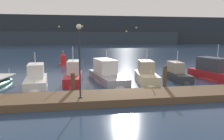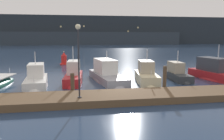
% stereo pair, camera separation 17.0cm
% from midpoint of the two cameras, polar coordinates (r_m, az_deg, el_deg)
% --- Properties ---
extents(ground_plane, '(400.00, 400.00, 0.00)m').
position_cam_midpoint_polar(ground_plane, '(16.45, 1.65, -5.89)').
color(ground_plane, navy).
extents(dock, '(29.17, 2.80, 0.45)m').
position_cam_midpoint_polar(dock, '(14.48, 3.21, -7.00)').
color(dock, brown).
rests_on(dock, ground).
extents(mooring_pile_1, '(0.28, 0.28, 1.63)m').
position_cam_midpoint_polar(mooring_pile_1, '(15.61, -10.45, -3.76)').
color(mooring_pile_1, '#4C3D2D').
rests_on(mooring_pile_1, ground).
extents(mooring_pile_2, '(0.28, 0.28, 1.98)m').
position_cam_midpoint_polar(mooring_pile_2, '(16.87, 13.35, -2.30)').
color(mooring_pile_2, '#4C3D2D').
rests_on(mooring_pile_2, ground).
extents(motorboat_berth_2, '(2.40, 5.35, 3.50)m').
position_cam_midpoint_polar(motorboat_berth_2, '(19.64, -19.41, -3.08)').
color(motorboat_berth_2, white).
rests_on(motorboat_berth_2, ground).
extents(motorboat_berth_3, '(1.87, 5.43, 3.93)m').
position_cam_midpoint_polar(motorboat_berth_3, '(20.14, -10.25, -2.36)').
color(motorboat_berth_3, red).
rests_on(motorboat_berth_3, ground).
extents(motorboat_berth_4, '(3.40, 7.73, 3.31)m').
position_cam_midpoint_polar(motorboat_berth_4, '(20.77, -1.63, -1.77)').
color(motorboat_berth_4, gray).
rests_on(motorboat_berth_4, ground).
extents(motorboat_berth_5, '(2.55, 5.29, 3.45)m').
position_cam_midpoint_polar(motorboat_berth_5, '(20.37, 8.73, -2.04)').
color(motorboat_berth_5, beige).
rests_on(motorboat_berth_5, ground).
extents(motorboat_berth_6, '(1.71, 4.83, 3.44)m').
position_cam_midpoint_polar(motorboat_berth_6, '(22.27, 16.33, -1.70)').
color(motorboat_berth_6, '#2D3338').
rests_on(motorboat_berth_6, ground).
extents(motorboat_berth_7, '(3.62, 7.11, 3.89)m').
position_cam_midpoint_polar(motorboat_berth_7, '(23.76, 25.39, -1.19)').
color(motorboat_berth_7, red).
rests_on(motorboat_berth_7, ground).
extents(channel_buoy, '(1.25, 1.25, 2.02)m').
position_cam_midpoint_polar(channel_buoy, '(33.60, -12.77, 2.68)').
color(channel_buoy, red).
rests_on(channel_buoy, ground).
extents(dock_lamppost, '(0.32, 0.32, 4.42)m').
position_cam_midpoint_polar(dock_lamppost, '(13.09, -8.89, 5.24)').
color(dock_lamppost, '#2D2D33').
rests_on(dock_lamppost, dock).
extents(hillside_backdrop, '(240.00, 23.00, 15.32)m').
position_cam_midpoint_polar(hillside_backdrop, '(124.59, -9.55, 9.88)').
color(hillside_backdrop, '#232B33').
rests_on(hillside_backdrop, ground).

